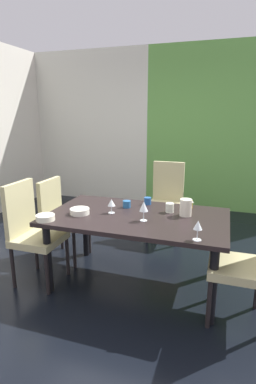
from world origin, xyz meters
TOP-DOWN VIEW (x-y plane):
  - ground_plane at (0.00, 0.00)m, footprint 5.25×5.58m
  - back_panel_interior at (-1.46, 2.74)m, footprint 2.32×0.10m
  - garden_window_panel at (1.16, 2.74)m, footprint 2.93×0.10m
  - dining_table at (0.31, -0.00)m, footprint 1.69×0.99m
  - chair_head_far at (0.36, 1.24)m, footprint 0.44×0.45m
  - chair_left_far at (-0.68, 0.26)m, footprint 0.44×0.44m
  - chair_right_near at (1.32, -0.27)m, footprint 0.44×0.44m
  - chair_left_near at (-0.69, -0.27)m, footprint 0.44×0.44m
  - wine_glass_left at (0.41, -0.13)m, footprint 0.08×0.08m
  - wine_glass_front at (0.91, -0.42)m, footprint 0.07×0.07m
  - wine_glass_north at (0.06, -0.02)m, footprint 0.07×0.07m
  - serving_bowl_center at (-0.43, -0.40)m, footprint 0.17×0.17m
  - serving_bowl_south at (-0.22, -0.14)m, footprint 0.19×0.19m
  - cup_east at (0.14, 0.20)m, footprint 0.08×0.08m
  - cup_west at (0.32, 0.37)m, footprint 0.07×0.07m
  - cup_near_window at (0.59, 0.18)m, footprint 0.08×0.08m
  - cup_right at (0.75, 0.37)m, footprint 0.07×0.07m
  - pitcher_rear at (0.75, 0.13)m, footprint 0.13×0.11m

SIDE VIEW (x-z plane):
  - ground_plane at x=0.00m, z-range -0.02..0.00m
  - chair_left_far at x=-0.68m, z-range 0.06..0.99m
  - chair_left_near at x=-0.69m, z-range 0.05..1.06m
  - chair_head_far at x=0.36m, z-range 0.05..1.07m
  - chair_right_near at x=1.32m, z-range 0.04..1.10m
  - dining_table at x=0.31m, z-range 0.28..0.99m
  - serving_bowl_center at x=-0.43m, z-range 0.71..0.76m
  - serving_bowl_south at x=-0.22m, z-range 0.71..0.77m
  - cup_east at x=0.14m, z-range 0.71..0.78m
  - cup_west at x=0.32m, z-range 0.71..0.79m
  - cup_right at x=0.75m, z-range 0.71..0.79m
  - cup_near_window at x=0.59m, z-range 0.71..0.81m
  - pitcher_rear at x=0.75m, z-range 0.71..0.88m
  - wine_glass_north at x=0.06m, z-range 0.74..0.88m
  - wine_glass_front at x=0.91m, z-range 0.75..0.91m
  - wine_glass_left at x=0.41m, z-range 0.75..0.93m
  - back_panel_interior at x=-1.46m, z-range 0.00..2.77m
  - garden_window_panel at x=1.16m, z-range 0.00..2.77m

